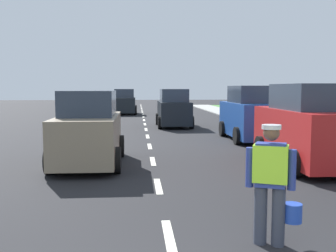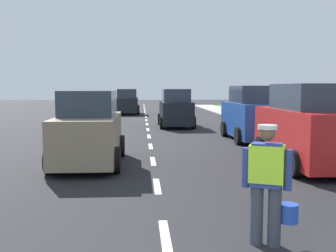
{
  "view_description": "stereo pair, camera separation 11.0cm",
  "coord_description": "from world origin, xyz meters",
  "px_view_note": "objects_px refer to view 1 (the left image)",
  "views": [
    {
      "loc": [
        -0.45,
        -2.9,
        2.17
      ],
      "look_at": [
        0.41,
        8.16,
        1.1
      ],
      "focal_mm": 42.59,
      "sensor_mm": 36.0,
      "label": 1
    },
    {
      "loc": [
        -0.34,
        -2.91,
        2.17
      ],
      "look_at": [
        0.41,
        8.16,
        1.1
      ],
      "focal_mm": 42.59,
      "sensor_mm": 36.0,
      "label": 2
    }
  ],
  "objects_px": {
    "road_worker": "(272,179)",
    "car_oncoming_third": "(124,102)",
    "car_outgoing_far": "(174,109)",
    "car_parked_curbside": "(309,128)",
    "car_parked_far": "(252,115)",
    "car_oncoming_lead": "(89,131)"
  },
  "relations": [
    {
      "from": "car_parked_curbside",
      "to": "car_oncoming_third",
      "type": "distance_m",
      "value": 23.17
    },
    {
      "from": "road_worker",
      "to": "car_outgoing_far",
      "type": "bearing_deg",
      "value": 89.33
    },
    {
      "from": "car_oncoming_lead",
      "to": "car_parked_far",
      "type": "xyz_separation_m",
      "value": [
        6.09,
        4.86,
        0.08
      ]
    },
    {
      "from": "road_worker",
      "to": "car_oncoming_third",
      "type": "relative_size",
      "value": 0.43
    },
    {
      "from": "car_oncoming_lead",
      "to": "car_oncoming_third",
      "type": "xyz_separation_m",
      "value": [
        0.32,
        21.74,
        -0.01
      ]
    },
    {
      "from": "car_parked_far",
      "to": "car_parked_curbside",
      "type": "bearing_deg",
      "value": -90.02
    },
    {
      "from": "car_oncoming_third",
      "to": "car_parked_far",
      "type": "bearing_deg",
      "value": -71.12
    },
    {
      "from": "car_parked_far",
      "to": "car_outgoing_far",
      "type": "bearing_deg",
      "value": 114.44
    },
    {
      "from": "car_outgoing_far",
      "to": "car_parked_curbside",
      "type": "height_order",
      "value": "car_parked_curbside"
    },
    {
      "from": "car_outgoing_far",
      "to": "car_parked_far",
      "type": "relative_size",
      "value": 0.92
    },
    {
      "from": "road_worker",
      "to": "car_parked_curbside",
      "type": "distance_m",
      "value": 6.09
    },
    {
      "from": "car_oncoming_third",
      "to": "car_parked_far",
      "type": "xyz_separation_m",
      "value": [
        5.77,
        -16.87,
        0.09
      ]
    },
    {
      "from": "car_parked_curbside",
      "to": "car_oncoming_lead",
      "type": "bearing_deg",
      "value": 173.38
    },
    {
      "from": "road_worker",
      "to": "car_parked_curbside",
      "type": "bearing_deg",
      "value": 61.64
    },
    {
      "from": "road_worker",
      "to": "car_outgoing_far",
      "type": "height_order",
      "value": "car_outgoing_far"
    },
    {
      "from": "car_outgoing_far",
      "to": "car_parked_curbside",
      "type": "distance_m",
      "value": 11.81
    },
    {
      "from": "car_parked_curbside",
      "to": "car_outgoing_far",
      "type": "bearing_deg",
      "value": 103.19
    },
    {
      "from": "road_worker",
      "to": "car_outgoing_far",
      "type": "distance_m",
      "value": 16.86
    },
    {
      "from": "road_worker",
      "to": "car_oncoming_lead",
      "type": "bearing_deg",
      "value": 117.78
    },
    {
      "from": "car_parked_curbside",
      "to": "car_parked_far",
      "type": "relative_size",
      "value": 1.01
    },
    {
      "from": "car_parked_curbside",
      "to": "car_oncoming_lead",
      "type": "relative_size",
      "value": 1.08
    },
    {
      "from": "road_worker",
      "to": "car_parked_far",
      "type": "bearing_deg",
      "value": 75.17
    }
  ]
}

